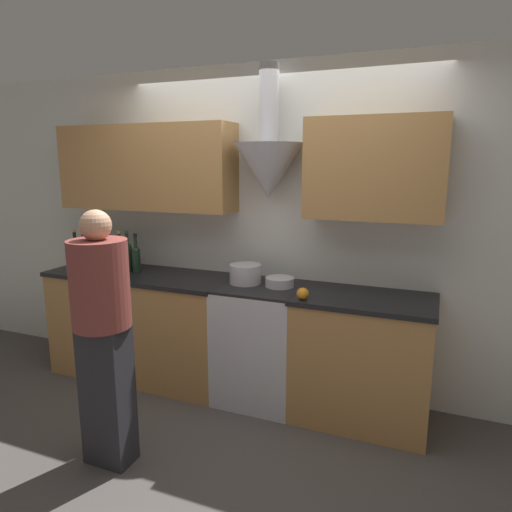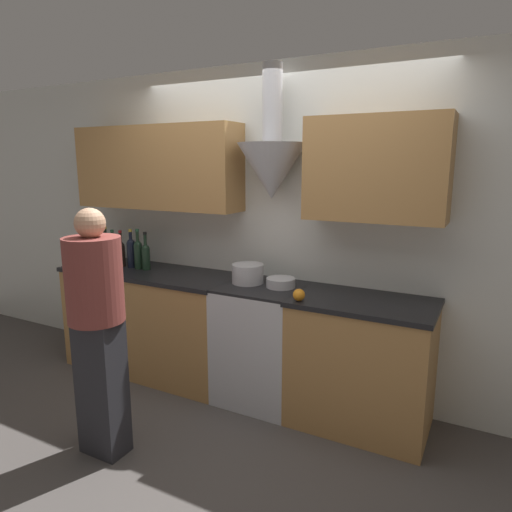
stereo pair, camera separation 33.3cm
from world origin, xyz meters
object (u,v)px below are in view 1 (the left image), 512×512
(wine_bottle_2, at_px, (92,252))
(wine_bottle_5, at_px, (120,254))
(wine_bottle_0, at_px, (76,251))
(wine_bottle_3, at_px, (100,254))
(wine_bottle_7, at_px, (136,258))
(person_foreground_left, at_px, (103,329))
(stove_range, at_px, (261,342))
(stock_pot, at_px, (245,274))
(mixing_bowl, at_px, (280,282))
(wine_bottle_1, at_px, (84,252))
(orange_fruit, at_px, (303,294))
(wine_bottle_4, at_px, (109,255))
(wine_bottle_6, at_px, (128,255))

(wine_bottle_2, height_order, wine_bottle_5, wine_bottle_2)
(wine_bottle_0, distance_m, wine_bottle_3, 0.30)
(wine_bottle_7, xyz_separation_m, person_foreground_left, (0.56, -1.09, -0.18))
(wine_bottle_5, height_order, wine_bottle_7, wine_bottle_5)
(wine_bottle_2, distance_m, wine_bottle_7, 0.48)
(stove_range, xyz_separation_m, wine_bottle_0, (-1.82, 0.03, 0.59))
(wine_bottle_2, bearing_deg, stock_pot, 0.66)
(wine_bottle_5, height_order, mixing_bowl, wine_bottle_5)
(wine_bottle_1, relative_size, wine_bottle_5, 0.93)
(wine_bottle_5, xyz_separation_m, wine_bottle_7, (0.18, -0.01, -0.02))
(stock_pot, bearing_deg, orange_fruit, -25.17)
(stove_range, relative_size, wine_bottle_4, 2.81)
(wine_bottle_1, distance_m, wine_bottle_7, 0.57)
(mixing_bowl, relative_size, orange_fruit, 2.63)
(wine_bottle_6, xyz_separation_m, wine_bottle_7, (0.09, 0.00, -0.01))
(wine_bottle_5, bearing_deg, wine_bottle_7, -4.03)
(wine_bottle_2, distance_m, wine_bottle_6, 0.39)
(wine_bottle_5, bearing_deg, wine_bottle_1, 179.65)
(mixing_bowl, bearing_deg, wine_bottle_7, -178.61)
(wine_bottle_2, relative_size, person_foreground_left, 0.22)
(mixing_bowl, bearing_deg, wine_bottle_3, -178.96)
(wine_bottle_3, xyz_separation_m, orange_fruit, (1.92, -0.23, -0.09))
(wine_bottle_1, relative_size, stock_pot, 1.31)
(wine_bottle_7, bearing_deg, stove_range, -0.08)
(orange_fruit, bearing_deg, mixing_bowl, 134.62)
(mixing_bowl, bearing_deg, stock_pot, -178.31)
(wine_bottle_3, height_order, mixing_bowl, wine_bottle_3)
(wine_bottle_3, relative_size, wine_bottle_7, 0.98)
(wine_bottle_2, relative_size, wine_bottle_7, 1.05)
(wine_bottle_1, relative_size, wine_bottle_2, 0.92)
(person_foreground_left, bearing_deg, wine_bottle_4, 127.77)
(wine_bottle_3, relative_size, mixing_bowl, 1.49)
(wine_bottle_4, height_order, wine_bottle_5, wine_bottle_5)
(person_foreground_left, bearing_deg, wine_bottle_7, 117.08)
(stove_range, relative_size, wine_bottle_6, 2.60)
(wine_bottle_0, height_order, wine_bottle_3, wine_bottle_0)
(wine_bottle_4, xyz_separation_m, wine_bottle_6, (0.20, 0.00, 0.01))
(wine_bottle_0, xyz_separation_m, stock_pot, (1.68, -0.00, -0.06))
(wine_bottle_6, xyz_separation_m, orange_fruit, (1.62, -0.23, -0.10))
(wine_bottle_6, bearing_deg, wine_bottle_4, -178.84)
(orange_fruit, bearing_deg, wine_bottle_6, 171.99)
(wine_bottle_1, bearing_deg, wine_bottle_4, -3.81)
(wine_bottle_2, height_order, wine_bottle_7, wine_bottle_2)
(wine_bottle_5, relative_size, stock_pot, 1.40)
(wine_bottle_1, relative_size, wine_bottle_7, 0.96)
(stove_range, xyz_separation_m, wine_bottle_1, (-1.71, 0.02, 0.59))
(wine_bottle_3, bearing_deg, wine_bottle_6, -0.22)
(wine_bottle_1, height_order, wine_bottle_5, wine_bottle_5)
(wine_bottle_0, height_order, orange_fruit, wine_bottle_0)
(stove_range, bearing_deg, person_foreground_left, -118.12)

